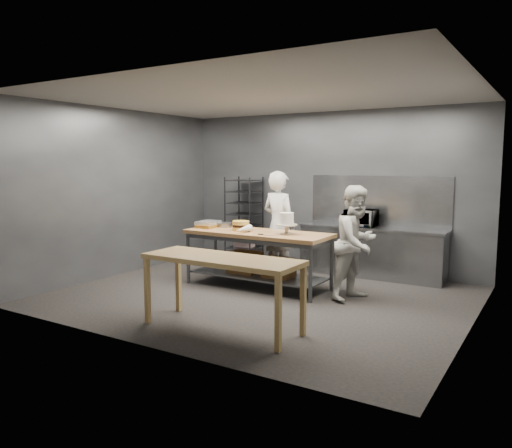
{
  "coord_description": "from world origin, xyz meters",
  "views": [
    {
      "loc": [
        3.86,
        -6.4,
        2.02
      ],
      "look_at": [
        -0.33,
        0.4,
        1.05
      ],
      "focal_mm": 35.0,
      "sensor_mm": 36.0,
      "label": 1
    }
  ],
  "objects": [
    {
      "name": "ground",
      "position": [
        0.0,
        0.0,
        0.0
      ],
      "size": [
        6.0,
        6.0,
        0.0
      ],
      "primitive_type": "plane",
      "color": "black",
      "rests_on": "ground"
    },
    {
      "name": "back_wall",
      "position": [
        0.0,
        2.5,
        1.5
      ],
      "size": [
        6.0,
        0.04,
        3.0
      ],
      "primitive_type": "cube",
      "color": "#4C4F54",
      "rests_on": "ground"
    },
    {
      "name": "work_table",
      "position": [
        -0.32,
        0.45,
        0.57
      ],
      "size": [
        2.4,
        0.9,
        0.92
      ],
      "color": "#9C723E",
      "rests_on": "ground"
    },
    {
      "name": "near_counter",
      "position": [
        0.4,
        -1.57,
        0.81
      ],
      "size": [
        2.0,
        0.7,
        0.9
      ],
      "color": "olive",
      "rests_on": "ground"
    },
    {
      "name": "back_counter",
      "position": [
        1.0,
        2.18,
        0.45
      ],
      "size": [
        2.6,
        0.6,
        0.9
      ],
      "color": "slate",
      "rests_on": "ground"
    },
    {
      "name": "splashback_panel",
      "position": [
        1.0,
        2.48,
        1.35
      ],
      "size": [
        2.6,
        0.02,
        0.9
      ],
      "primitive_type": "cube",
      "color": "slate",
      "rests_on": "back_counter"
    },
    {
      "name": "speed_rack",
      "position": [
        -1.67,
        2.1,
        0.86
      ],
      "size": [
        0.66,
        0.71,
        1.75
      ],
      "color": "black",
      "rests_on": "ground"
    },
    {
      "name": "chef_behind",
      "position": [
        -0.35,
        1.19,
        0.95
      ],
      "size": [
        0.77,
        0.59,
        1.89
      ],
      "primitive_type": "imported",
      "rotation": [
        0.0,
        0.0,
        2.92
      ],
      "color": "silver",
      "rests_on": "ground"
    },
    {
      "name": "chef_right",
      "position": [
        1.3,
        0.6,
        0.85
      ],
      "size": [
        0.85,
        0.98,
        1.7
      ],
      "primitive_type": "imported",
      "rotation": [
        0.0,
        0.0,
        1.28
      ],
      "color": "beige",
      "rests_on": "ground"
    },
    {
      "name": "microwave",
      "position": [
        0.79,
        2.18,
        1.05
      ],
      "size": [
        0.54,
        0.37,
        0.3
      ],
      "primitive_type": "imported",
      "color": "black",
      "rests_on": "back_counter"
    },
    {
      "name": "frosted_cake_stand",
      "position": [
        0.21,
        0.42,
        1.13
      ],
      "size": [
        0.34,
        0.34,
        0.34
      ],
      "color": "#BFB298",
      "rests_on": "work_table"
    },
    {
      "name": "layer_cake",
      "position": [
        -0.64,
        0.42,
        1.0
      ],
      "size": [
        0.28,
        0.28,
        0.16
      ],
      "color": "gold",
      "rests_on": "work_table"
    },
    {
      "name": "cake_pans",
      "position": [
        -0.98,
        0.7,
        0.96
      ],
      "size": [
        0.57,
        0.34,
        0.07
      ],
      "color": "gray",
      "rests_on": "work_table"
    },
    {
      "name": "piping_bag",
      "position": [
        -0.44,
        0.19,
        0.98
      ],
      "size": [
        0.12,
        0.38,
        0.12
      ],
      "primitive_type": "cone",
      "rotation": [
        1.57,
        0.0,
        -0.0
      ],
      "color": "white",
      "rests_on": "work_table"
    },
    {
      "name": "offset_spatula",
      "position": [
        -0.01,
        0.16,
        0.93
      ],
      "size": [
        0.36,
        0.02,
        0.02
      ],
      "color": "slate",
      "rests_on": "work_table"
    },
    {
      "name": "pastry_clamshells",
      "position": [
        -1.35,
        0.46,
        0.98
      ],
      "size": [
        0.34,
        0.42,
        0.11
      ],
      "color": "#AA7322",
      "rests_on": "work_table"
    }
  ]
}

